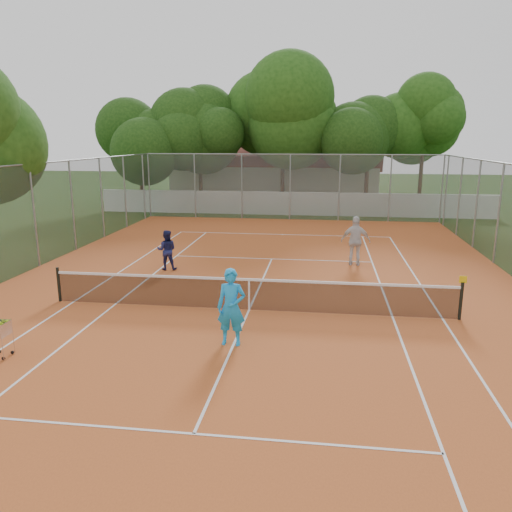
# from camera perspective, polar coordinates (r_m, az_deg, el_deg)

# --- Properties ---
(ground) EXTENTS (120.00, 120.00, 0.00)m
(ground) POSITION_cam_1_polar(r_m,az_deg,el_deg) (14.79, -0.79, -6.24)
(ground) COLOR #19330D
(ground) RESTS_ON ground
(court_pad) EXTENTS (18.00, 34.00, 0.02)m
(court_pad) POSITION_cam_1_polar(r_m,az_deg,el_deg) (14.79, -0.79, -6.20)
(court_pad) COLOR #BA5624
(court_pad) RESTS_ON ground
(court_lines) EXTENTS (10.98, 23.78, 0.01)m
(court_lines) POSITION_cam_1_polar(r_m,az_deg,el_deg) (14.78, -0.79, -6.16)
(court_lines) COLOR white
(court_lines) RESTS_ON court_pad
(tennis_net) EXTENTS (11.88, 0.10, 0.98)m
(tennis_net) POSITION_cam_1_polar(r_m,az_deg,el_deg) (14.63, -0.79, -4.36)
(tennis_net) COLOR black
(tennis_net) RESTS_ON court_pad
(perimeter_fence) EXTENTS (18.00, 34.00, 4.00)m
(perimeter_fence) POSITION_cam_1_polar(r_m,az_deg,el_deg) (14.25, -0.81, 1.36)
(perimeter_fence) COLOR slate
(perimeter_fence) RESTS_ON ground
(boundary_wall) EXTENTS (26.00, 0.30, 1.50)m
(boundary_wall) POSITION_cam_1_polar(r_m,az_deg,el_deg) (33.12, 4.11, 6.00)
(boundary_wall) COLOR white
(boundary_wall) RESTS_ON ground
(clubhouse) EXTENTS (16.40, 9.00, 4.40)m
(clubhouse) POSITION_cam_1_polar(r_m,az_deg,el_deg) (43.06, 2.33, 9.65)
(clubhouse) COLOR beige
(clubhouse) RESTS_ON ground
(tropical_trees) EXTENTS (29.00, 19.00, 10.00)m
(tropical_trees) POSITION_cam_1_polar(r_m,az_deg,el_deg) (35.84, 4.55, 13.36)
(tropical_trees) COLOR black
(tropical_trees) RESTS_ON ground
(player_near) EXTENTS (0.70, 0.46, 1.90)m
(player_near) POSITION_cam_1_polar(r_m,az_deg,el_deg) (12.12, -2.84, -5.86)
(player_near) COLOR #1B9DEC
(player_near) RESTS_ON court_pad
(player_far_left) EXTENTS (0.82, 0.68, 1.53)m
(player_far_left) POSITION_cam_1_polar(r_m,az_deg,el_deg) (19.35, -10.16, 0.68)
(player_far_left) COLOR navy
(player_far_left) RESTS_ON court_pad
(player_far_right) EXTENTS (1.18, 0.58, 1.96)m
(player_far_right) POSITION_cam_1_polar(r_m,az_deg,el_deg) (20.07, 11.33, 1.70)
(player_far_right) COLOR silver
(player_far_right) RESTS_ON court_pad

